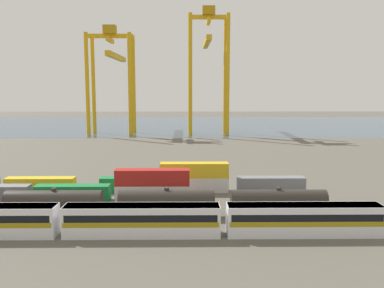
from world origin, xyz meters
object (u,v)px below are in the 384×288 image
shipping_container_6 (41,185)px  gantry_crane_west (112,68)px  shipping_container_3 (153,193)px  freight_tank_row (111,203)px  shipping_container_2 (73,193)px  passenger_train (142,219)px  shipping_container_10 (271,184)px  gantry_crane_central (208,58)px

shipping_container_6 → gantry_crane_west: bearing=92.1°
shipping_container_3 → shipping_container_6: size_ratio=1.00×
freight_tank_row → shipping_container_2: freight_tank_row is taller
passenger_train → shipping_container_10: passenger_train is taller
shipping_container_3 → shipping_container_6: (-20.34, 5.88, 0.00)m
shipping_container_2 → shipping_container_10: size_ratio=1.00×
shipping_container_3 → shipping_container_10: same height
freight_tank_row → shipping_container_3: (5.29, 8.86, -0.71)m
gantry_crane_central → shipping_container_10: bearing=-86.1°
shipping_container_3 → gantry_crane_west: gantry_crane_west is taller
shipping_container_2 → shipping_container_3: size_ratio=1.00×
passenger_train → gantry_crane_central: gantry_crane_central is taller
freight_tank_row → shipping_container_10: freight_tank_row is taller
shipping_container_3 → gantry_crane_west: (-23.84, 101.96, 24.77)m
passenger_train → shipping_container_3: bearing=90.1°
shipping_container_3 → shipping_container_2: bearing=180.0°
passenger_train → shipping_container_6: size_ratio=4.97×
passenger_train → shipping_container_2: bearing=128.5°
passenger_train → shipping_container_2: (-13.09, 16.47, -0.84)m
shipping_container_3 → passenger_train: bearing=-89.9°
shipping_container_2 → passenger_train: bearing=-51.5°
gantry_crane_west → gantry_crane_central: size_ratio=0.86×
freight_tank_row → gantry_crane_west: bearing=99.5°
shipping_container_3 → shipping_container_10: size_ratio=1.00×
shipping_container_10 → gantry_crane_central: size_ratio=0.25×
passenger_train → freight_tank_row: freight_tank_row is taller
shipping_container_6 → gantry_crane_west: size_ratio=0.29×
shipping_container_2 → shipping_container_10: same height
freight_tank_row → shipping_container_6: (-15.05, 14.74, -0.71)m
gantry_crane_west → gantry_crane_central: (37.86, -0.87, 3.82)m
freight_tank_row → shipping_container_3: freight_tank_row is taller
shipping_container_10 → shipping_container_2: bearing=-170.1°
passenger_train → freight_tank_row: (-5.31, 7.62, -0.14)m
freight_tank_row → gantry_crane_central: gantry_crane_central is taller
freight_tank_row → gantry_crane_central: size_ratio=1.26×
shipping_container_6 → gantry_crane_west: (-3.49, 96.08, 24.77)m
freight_tank_row → gantry_crane_west: size_ratio=1.47×
shipping_container_2 → shipping_container_6: 9.36m
freight_tank_row → shipping_container_6: freight_tank_row is taller
shipping_container_3 → gantry_crane_central: bearing=82.1°
shipping_container_6 → gantry_crane_central: (34.36, 95.21, 28.59)m
shipping_container_3 → shipping_container_10: bearing=16.0°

